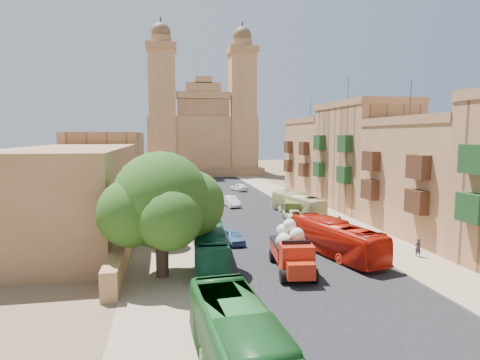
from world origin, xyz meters
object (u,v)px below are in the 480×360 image
object	(u,v)px
street_tree_b	(158,187)
pedestrian_a	(418,248)
ficus_tree	(162,203)
bus_green_south	(245,359)
olive_pickup	(293,208)
car_cream	(293,215)
street_tree_a	(156,206)
pedestrian_c	(339,225)
car_blue_a	(233,237)
car_blue_b	(203,183)
church	(201,136)
car_dkblue	(196,187)
street_tree_d	(160,171)
street_tree_c	(159,178)
car_white_a	(231,201)
bus_red_east	(335,238)
bus_cream_east	(297,204)
red_truck	(292,250)
bus_green_north	(210,245)
car_white_b	(239,187)

from	to	relation	value
street_tree_b	pedestrian_a	world-z (taller)	street_tree_b
ficus_tree	bus_green_south	size ratio (longest dim) A/B	0.77
olive_pickup	car_cream	distance (m)	2.28
street_tree_a	pedestrian_c	distance (m)	17.74
car_blue_a	car_blue_b	distance (m)	40.53
church	car_blue_a	world-z (taller)	church
car_dkblue	street_tree_d	bearing A→B (deg)	155.09
street_tree_b	street_tree_c	world-z (taller)	street_tree_b
car_white_a	pedestrian_a	bearing A→B (deg)	-75.00
church	street_tree_b	distance (m)	55.84
ficus_tree	street_tree_d	size ratio (longest dim) A/B	1.68
bus_red_east	bus_cream_east	xyz separation A→B (m)	(2.36, 16.27, -0.06)
street_tree_a	pedestrian_a	bearing A→B (deg)	-19.57
street_tree_d	olive_pickup	bearing A→B (deg)	-58.89
ficus_tree	bus_red_east	world-z (taller)	ficus_tree
bus_green_south	street_tree_c	bearing A→B (deg)	90.36
red_truck	pedestrian_a	world-z (taller)	red_truck
car_cream	red_truck	bearing A→B (deg)	78.12
street_tree_d	bus_green_north	world-z (taller)	street_tree_d
street_tree_a	bus_cream_east	world-z (taller)	street_tree_a
bus_red_east	pedestrian_c	world-z (taller)	bus_red_east
olive_pickup	car_cream	world-z (taller)	olive_pickup
street_tree_d	car_cream	size ratio (longest dim) A/B	1.15
church	bus_cream_east	xyz separation A→B (m)	(6.36, -56.08, -8.18)
car_dkblue	car_blue_a	bearing A→B (deg)	-111.57
red_truck	street_tree_d	bearing A→B (deg)	101.94
red_truck	car_blue_b	xyz separation A→B (m)	(-1.61, 48.52, -0.95)
church	bus_red_east	distance (m)	72.91
car_cream	street_tree_c	bearing A→B (deg)	-40.34
church	ficus_tree	xyz separation A→B (m)	(-9.42, -74.61, -4.49)
bus_green_south	car_dkblue	world-z (taller)	bus_green_south
bus_cream_east	church	bearing A→B (deg)	-94.51
church	ficus_tree	bearing A→B (deg)	-97.20
street_tree_b	bus_green_south	world-z (taller)	street_tree_b
bus_red_east	car_blue_a	distance (m)	9.00
red_truck	car_white_b	xyz separation A→B (m)	(3.83, 41.23, -0.90)
street_tree_c	red_truck	distance (m)	34.04
ficus_tree	car_cream	size ratio (longest dim) A/B	1.93
bus_red_east	car_blue_a	size ratio (longest dim) A/B	2.74
car_dkblue	pedestrian_a	bearing A→B (deg)	-94.06
street_tree_c	bus_green_south	size ratio (longest dim) A/B	0.46
red_truck	pedestrian_c	xyz separation A→B (m)	(8.06, 9.86, -0.73)
street_tree_a	red_truck	distance (m)	12.95
street_tree_d	car_white_a	world-z (taller)	street_tree_d
bus_cream_east	pedestrian_a	size ratio (longest dim) A/B	6.55
olive_pickup	car_white_b	xyz separation A→B (m)	(-2.37, 22.49, -0.25)
street_tree_a	pedestrian_c	size ratio (longest dim) A/B	3.08
street_tree_d	pedestrian_c	xyz separation A→B (m)	(17.50, -34.80, -2.55)
bus_red_east	car_blue_a	xyz separation A→B (m)	(-7.38, 5.09, -0.77)
street_tree_a	red_truck	world-z (taller)	street_tree_a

